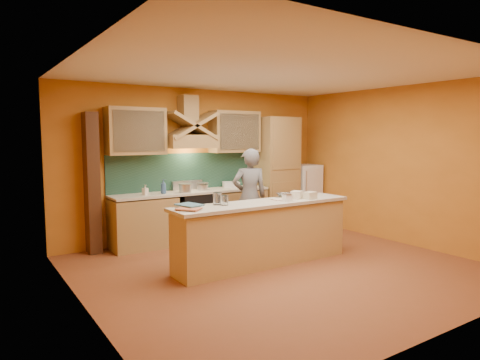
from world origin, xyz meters
TOP-DOWN VIEW (x-y plane):
  - floor at (0.00, 0.00)m, footprint 5.50×5.00m
  - ceiling at (0.00, 0.00)m, footprint 5.50×5.00m
  - wall_back at (0.00, 2.50)m, footprint 5.50×0.02m
  - wall_front at (0.00, -2.50)m, footprint 5.50×0.02m
  - wall_left at (-2.75, 0.00)m, footprint 0.02×5.00m
  - wall_right at (2.75, 0.00)m, footprint 0.02×5.00m
  - base_cabinet_left at (-1.25, 2.20)m, footprint 1.10×0.60m
  - base_cabinet_right at (0.65, 2.20)m, footprint 1.10×0.60m
  - counter_top at (-0.30, 2.20)m, footprint 3.00×0.62m
  - stove at (-0.30, 2.20)m, footprint 0.60×0.58m
  - backsplash at (-0.30, 2.48)m, footprint 3.00×0.03m
  - range_hood at (-0.30, 2.25)m, footprint 0.92×0.50m
  - hood_chimney at (-0.30, 2.35)m, footprint 0.30×0.30m
  - upper_cabinet_left at (-1.30, 2.33)m, footprint 1.00×0.35m
  - upper_cabinet_right at (0.70, 2.33)m, footprint 1.00×0.35m
  - pantry_column at (1.65, 2.20)m, footprint 0.80×0.60m
  - fridge at (2.40, 2.20)m, footprint 0.58×0.60m
  - trim_column_left at (-2.05, 2.35)m, footprint 0.20×0.30m
  - island_body at (-0.10, 0.30)m, footprint 2.80×0.55m
  - island_top at (-0.10, 0.30)m, footprint 2.90×0.62m
  - person at (0.41, 1.39)m, footprint 0.72×0.60m
  - pot_large at (-0.52, 2.06)m, footprint 0.22×0.22m
  - pot_small at (-0.09, 2.19)m, footprint 0.23×0.23m
  - soap_bottle_a at (-1.23, 2.14)m, footprint 0.10×0.10m
  - soap_bottle_b at (-0.90, 2.14)m, footprint 0.14×0.14m
  - bowl_back at (0.92, 2.08)m, footprint 0.23×0.23m
  - dish_rack at (0.57, 2.25)m, footprint 0.38×0.34m
  - book_lower at (-1.43, 0.20)m, footprint 0.37×0.38m
  - book_upper at (-1.37, 0.41)m, footprint 0.34×0.40m
  - jar_large at (-0.79, 0.47)m, footprint 0.16×0.16m
  - jar_small at (-0.74, 0.36)m, footprint 0.12×0.12m
  - kitchen_scale at (0.23, 0.14)m, footprint 0.13×0.13m
  - mixing_bowl at (0.46, 0.47)m, footprint 0.33×0.33m
  - cloth at (0.23, 0.33)m, footprint 0.23×0.17m
  - grocery_bag_a at (0.54, 0.29)m, footprint 0.23×0.22m
  - grocery_bag_b at (0.68, 0.14)m, footprint 0.19×0.16m

SIDE VIEW (x-z plane):
  - floor at x=0.00m, z-range -0.01..0.01m
  - base_cabinet_left at x=-1.25m, z-range 0.00..0.86m
  - base_cabinet_right at x=0.65m, z-range 0.00..0.86m
  - island_body at x=-0.10m, z-range 0.00..0.88m
  - stove at x=-0.30m, z-range 0.00..0.90m
  - fridge at x=2.40m, z-range 0.00..1.30m
  - person at x=0.41m, z-range 0.00..1.70m
  - counter_top at x=-0.30m, z-range 0.88..0.92m
  - island_top at x=-0.10m, z-range 0.90..0.95m
  - cloth at x=0.23m, z-range 0.94..0.96m
  - bowl_back at x=0.92m, z-range 0.92..0.99m
  - book_lower at x=-1.43m, z-range 0.94..0.97m
  - pot_small at x=-0.09m, z-range 0.90..1.02m
  - dish_rack at x=0.57m, z-range 0.92..1.03m
  - mixing_bowl at x=0.46m, z-range 0.94..1.01m
  - book_upper at x=-1.37m, z-range 0.97..0.99m
  - pot_large at x=-0.52m, z-range 0.90..1.06m
  - kitchen_scale at x=0.23m, z-range 0.94..1.04m
  - grocery_bag_b at x=0.68m, z-range 0.94..1.06m
  - grocery_bag_a at x=0.54m, z-range 0.95..1.06m
  - soap_bottle_a at x=-1.23m, z-range 0.92..1.10m
  - jar_small at x=-0.74m, z-range 0.94..1.09m
  - jar_large at x=-0.79m, z-range 0.94..1.12m
  - soap_bottle_b at x=-0.90m, z-range 0.92..1.17m
  - pantry_column at x=1.65m, z-range 0.00..2.30m
  - trim_column_left at x=-2.05m, z-range 0.00..2.30m
  - backsplash at x=-0.30m, z-range 0.90..1.60m
  - wall_back at x=0.00m, z-range 0.00..2.80m
  - wall_front at x=0.00m, z-range 0.00..2.80m
  - wall_left at x=-2.75m, z-range 0.00..2.80m
  - wall_right at x=2.75m, z-range 0.00..2.80m
  - range_hood at x=-0.30m, z-range 1.70..1.94m
  - upper_cabinet_left at x=-1.30m, z-range 1.60..2.40m
  - upper_cabinet_right at x=0.70m, z-range 1.60..2.40m
  - hood_chimney at x=-0.30m, z-range 2.15..2.65m
  - ceiling at x=0.00m, z-range 2.79..2.80m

